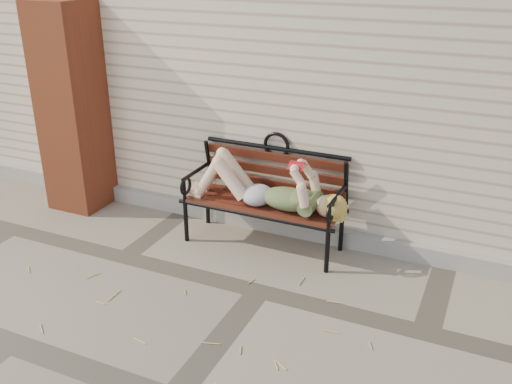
% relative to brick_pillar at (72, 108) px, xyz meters
% --- Properties ---
extents(ground, '(80.00, 80.00, 0.00)m').
position_rel_brick_pillar_xyz_m(ground, '(2.30, -0.75, -1.00)').
color(ground, gray).
rests_on(ground, ground).
extents(house_wall, '(8.00, 4.00, 3.00)m').
position_rel_brick_pillar_xyz_m(house_wall, '(2.30, 2.25, 0.50)').
color(house_wall, beige).
rests_on(house_wall, ground).
extents(foundation_strip, '(8.00, 0.10, 0.15)m').
position_rel_brick_pillar_xyz_m(foundation_strip, '(2.30, 0.22, -0.93)').
color(foundation_strip, '#ABA49B').
rests_on(foundation_strip, ground).
extents(brick_pillar, '(0.50, 0.50, 2.00)m').
position_rel_brick_pillar_xyz_m(brick_pillar, '(0.00, 0.00, 0.00)').
color(brick_pillar, '#A34624').
rests_on(brick_pillar, ground).
extents(garden_bench, '(1.48, 0.59, 0.96)m').
position_rel_brick_pillar_xyz_m(garden_bench, '(2.03, 0.02, -0.46)').
color(garden_bench, black).
rests_on(garden_bench, ground).
extents(reading_woman, '(1.40, 0.32, 0.44)m').
position_rel_brick_pillar_xyz_m(reading_woman, '(2.04, -0.10, -0.43)').
color(reading_woman, '#0A3348').
rests_on(reading_woman, ground).
extents(straw_scatter, '(3.08, 1.70, 0.01)m').
position_rel_brick_pillar_xyz_m(straw_scatter, '(1.94, -0.97, -0.99)').
color(straw_scatter, '#D4BA67').
rests_on(straw_scatter, ground).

